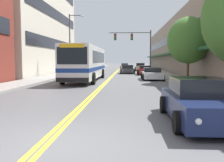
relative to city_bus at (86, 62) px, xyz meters
name	(u,v)px	position (x,y,z in m)	size (l,w,h in m)	color
ground_plane	(116,72)	(2.10, 18.50, -1.83)	(240.00, 240.00, 0.00)	#565659
sidewalk_left	(77,71)	(-4.81, 18.50, -1.76)	(2.81, 106.00, 0.13)	gray
sidewalk_right	(157,72)	(9.00, 18.50, -1.76)	(2.81, 106.00, 0.13)	gray
centre_line	(116,72)	(2.10, 18.50, -1.82)	(0.34, 106.00, 0.01)	yellow
storefront_row_right	(191,47)	(14.64, 18.50, 2.38)	(9.10, 68.00, 8.43)	gray
city_bus	(86,62)	(0.00, 0.00, 0.00)	(2.84, 12.30, 3.23)	silver
car_black_parked_left_mid	(88,69)	(-2.23, 14.84, -1.24)	(2.05, 4.22, 1.27)	black
car_navy_parked_right_foreground	(200,102)	(6.37, -16.17, -1.18)	(2.12, 4.49, 1.41)	#19234C
car_beige_parked_right_mid	(140,67)	(6.38, 23.06, -1.17)	(2.02, 4.62, 1.45)	#BCAD89
car_red_parked_right_far	(145,70)	(6.38, 10.38, -1.24)	(2.04, 4.73, 1.23)	maroon
car_white_parked_right_end	(152,74)	(6.55, 1.42, -1.26)	(2.15, 4.26, 1.21)	white
car_dark_grey_moving_lead	(128,70)	(4.02, 13.38, -1.24)	(2.15, 4.16, 1.27)	#38383D
car_champagne_moving_second	(125,66)	(3.31, 34.27, -1.24)	(2.05, 4.53, 1.26)	beige
traffic_signal_mast	(136,43)	(5.21, 12.28, 2.67)	(6.08, 0.38, 6.29)	#47474C
street_lamp_left_far	(72,40)	(-2.96, 6.82, 2.69)	(1.86, 0.28, 7.66)	#47474C
street_tree_right_mid	(189,40)	(9.29, -2.08, 1.86)	(3.66, 3.66, 5.58)	brown
fire_hydrant	(193,84)	(8.04, -8.67, -1.30)	(0.34, 0.26, 0.81)	#B7B7BC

